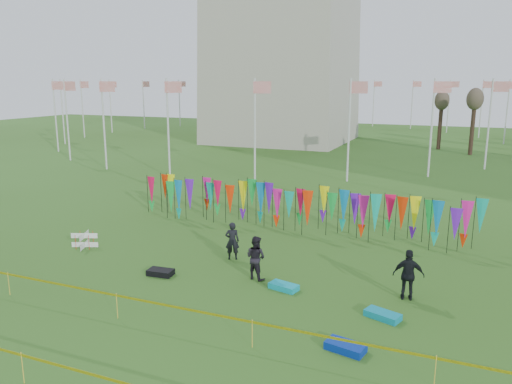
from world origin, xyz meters
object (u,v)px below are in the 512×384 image
at_px(kite_bag_teal, 383,315).
at_px(kite_bag_blue, 345,347).
at_px(person_right, 409,275).
at_px(kite_bag_black, 161,272).
at_px(person_left, 232,241).
at_px(person_mid, 256,258).
at_px(box_kite, 85,240).
at_px(kite_bag_turquoise, 284,287).

bearing_deg(kite_bag_teal, kite_bag_blue, -105.46).
xyz_separation_m(person_right, kite_bag_black, (-9.57, -1.47, -0.82)).
relative_size(kite_bag_blue, kite_bag_black, 1.11).
height_order(person_left, person_right, person_right).
height_order(person_mid, kite_bag_teal, person_mid).
height_order(person_left, person_mid, person_mid).
height_order(box_kite, person_right, person_right).
bearing_deg(kite_bag_blue, kite_bag_black, 160.67).
bearing_deg(kite_bag_blue, person_mid, 138.22).
xyz_separation_m(kite_bag_turquoise, kite_bag_black, (-5.13, -0.58, 0.01)).
relative_size(kite_bag_turquoise, kite_bag_black, 1.06).
bearing_deg(kite_bag_black, person_mid, 17.17).
distance_m(box_kite, kite_bag_blue, 14.30).
height_order(kite_bag_black, kite_bag_teal, kite_bag_black).
bearing_deg(kite_bag_teal, person_left, 155.54).
bearing_deg(kite_bag_turquoise, kite_bag_black, -173.52).
distance_m(person_right, kite_bag_black, 9.72).
height_order(person_mid, kite_bag_black, person_mid).
relative_size(person_right, kite_bag_turquoise, 1.72).
bearing_deg(box_kite, person_right, -0.47).
bearing_deg(kite_bag_blue, person_left, 138.02).
distance_m(person_right, kite_bag_turquoise, 4.60).
bearing_deg(kite_bag_black, kite_bag_turquoise, 6.48).
xyz_separation_m(person_right, kite_bag_turquoise, (-4.44, -0.88, -0.83)).
relative_size(person_left, person_right, 0.91).
height_order(box_kite, person_mid, person_mid).
bearing_deg(kite_bag_black, kite_bag_teal, -2.49).
bearing_deg(box_kite, person_left, 9.71).
distance_m(person_left, kite_bag_turquoise, 3.99).
relative_size(person_mid, kite_bag_turquoise, 1.62).
relative_size(box_kite, kite_bag_black, 0.69).
bearing_deg(person_right, kite_bag_teal, 64.59).
xyz_separation_m(box_kite, kite_bag_teal, (14.27, -1.98, -0.25)).
xyz_separation_m(person_left, kite_bag_turquoise, (3.21, -2.24, -0.74)).
xyz_separation_m(box_kite, person_left, (7.20, 1.23, 0.50)).
height_order(person_right, kite_bag_teal, person_right).
height_order(box_kite, kite_bag_black, box_kite).
bearing_deg(person_right, kite_bag_turquoise, 3.44).
relative_size(person_left, person_mid, 0.96).
relative_size(box_kite, kite_bag_blue, 0.62).
bearing_deg(person_right, box_kite, -8.30).
height_order(person_right, kite_bag_black, person_right).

